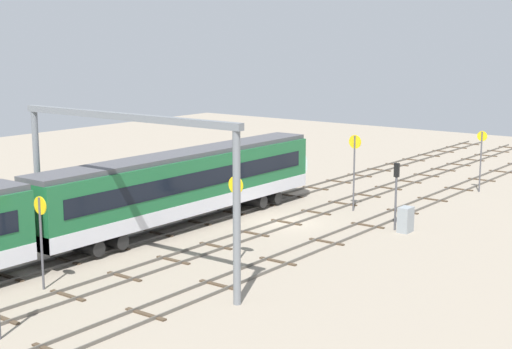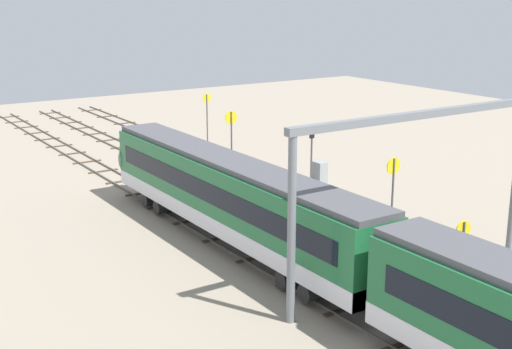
{
  "view_description": "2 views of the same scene",
  "coord_description": "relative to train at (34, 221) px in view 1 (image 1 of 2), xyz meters",
  "views": [
    {
      "loc": [
        -40.18,
        -28.04,
        12.22
      ],
      "look_at": [
        0.52,
        2.96,
        2.9
      ],
      "focal_mm": 52.72,
      "sensor_mm": 36.0,
      "label": 1
    },
    {
      "loc": [
        -35.89,
        23.44,
        13.67
      ],
      "look_at": [
        0.62,
        -0.49,
        2.11
      ],
      "focal_mm": 48.21,
      "sensor_mm": 36.0,
      "label": 2
    }
  ],
  "objects": [
    {
      "name": "ground_plane",
      "position": [
        16.53,
        -4.76,
        -2.66
      ],
      "size": [
        107.47,
        107.47,
        0.0
      ],
      "primitive_type": "plane",
      "color": "gray"
    },
    {
      "name": "speed_sign_far_trackside",
      "position": [
        7.24,
        -7.88,
        0.58
      ],
      "size": [
        0.14,
        0.98,
        4.9
      ],
      "color": "#4C4C51",
      "rests_on": "ground"
    },
    {
      "name": "track_near_foreground",
      "position": [
        16.53,
        -9.53,
        -2.59
      ],
      "size": [
        91.47,
        2.4,
        0.16
      ],
      "color": "#59544C",
      "rests_on": "ground"
    },
    {
      "name": "relay_cabinet",
      "position": [
        19.14,
        -12.2,
        -1.84
      ],
      "size": [
        1.03,
        0.73,
        1.63
      ],
      "color": "gray",
      "rests_on": "ground"
    },
    {
      "name": "speed_sign_near_foreground",
      "position": [
        34.34,
        -11.23,
        0.47
      ],
      "size": [
        0.14,
        0.81,
        4.93
      ],
      "color": "#4C4C51",
      "rests_on": "ground"
    },
    {
      "name": "speed_sign_mid_trackside",
      "position": [
        22.35,
        -6.54,
        0.93
      ],
      "size": [
        0.14,
        0.97,
        5.48
      ],
      "color": "#4C4C51",
      "rests_on": "ground"
    },
    {
      "name": "signal_light_trackside_departure",
      "position": [
        19.2,
        -11.44,
        0.22
      ],
      "size": [
        0.31,
        0.32,
        4.39
      ],
      "color": "#4C4C51",
      "rests_on": "ground"
    },
    {
      "name": "train",
      "position": [
        0.0,
        0.0,
        0.0
      ],
      "size": [
        50.4,
        3.24,
        4.8
      ],
      "color": "#1E6638",
      "rests_on": "ground"
    },
    {
      "name": "speed_sign_distant_end",
      "position": [
        -1.8,
        -3.0,
        0.4
      ],
      "size": [
        0.14,
        0.9,
        4.68
      ],
      "color": "#4C4C51",
      "rests_on": "ground"
    },
    {
      "name": "overhead_gantry",
      "position": [
        2.32,
        -4.61,
        3.54
      ],
      "size": [
        0.4,
        15.21,
        8.49
      ],
      "color": "slate",
      "rests_on": "ground"
    },
    {
      "name": "track_second_near",
      "position": [
        16.53,
        -4.76,
        -2.59
      ],
      "size": [
        91.47,
        2.4,
        0.16
      ],
      "color": "#59544C",
      "rests_on": "ground"
    },
    {
      "name": "track_with_train",
      "position": [
        16.53,
        0.0,
        -2.59
      ],
      "size": [
        91.47,
        2.4,
        0.16
      ],
      "color": "#59544C",
      "rests_on": "ground"
    }
  ]
}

